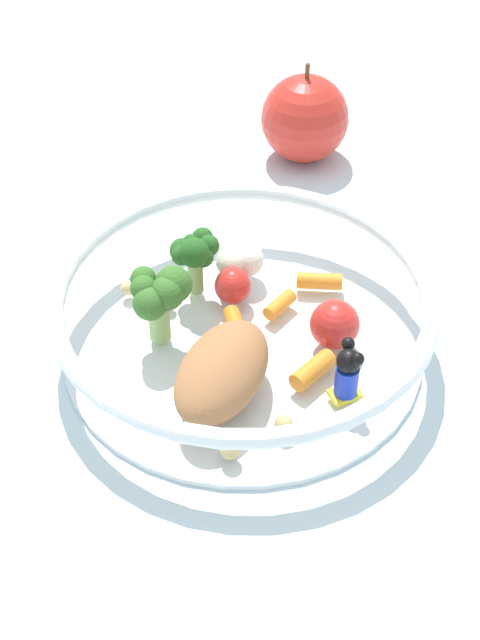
# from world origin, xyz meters

# --- Properties ---
(ground_plane) EXTENTS (2.40, 2.40, 0.00)m
(ground_plane) POSITION_xyz_m (0.00, 0.00, 0.00)
(ground_plane) COLOR silver
(food_container) EXTENTS (0.24, 0.24, 0.06)m
(food_container) POSITION_xyz_m (0.01, -0.01, 0.03)
(food_container) COLOR white
(food_container) RESTS_ON ground_plane
(loose_apple) EXTENTS (0.07, 0.07, 0.08)m
(loose_apple) POSITION_xyz_m (-0.11, 0.21, 0.04)
(loose_apple) COLOR red
(loose_apple) RESTS_ON ground_plane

